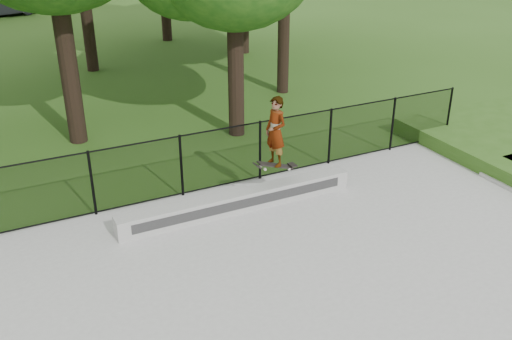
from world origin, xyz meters
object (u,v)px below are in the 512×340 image
object	(u,v)px
car_c	(5,2)
skater_airborne	(276,133)
car_b	(3,5)
grind_ledge	(239,201)

from	to	relation	value
car_c	skater_airborne	world-z (taller)	skater_airborne
car_c	car_b	bearing A→B (deg)	174.57
car_c	skater_airborne	size ratio (longest dim) A/B	2.34
grind_ledge	skater_airborne	size ratio (longest dim) A/B	3.12
grind_ledge	skater_airborne	world-z (taller)	skater_airborne
grind_ledge	skater_airborne	xyz separation A→B (m)	(0.87, -0.05, 1.46)
grind_ledge	skater_airborne	distance (m)	1.70
car_c	skater_airborne	xyz separation A→B (m)	(3.16, -29.20, 1.09)
car_b	car_c	distance (m)	1.20
grind_ledge	skater_airborne	bearing A→B (deg)	-2.99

